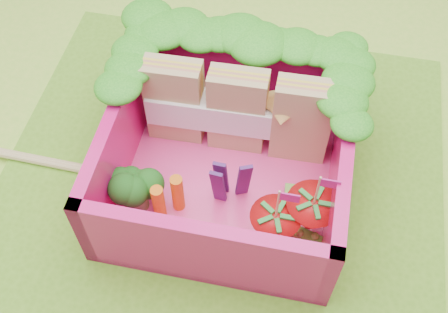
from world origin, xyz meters
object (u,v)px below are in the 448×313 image
broccoli (135,189)px  strawberry_left (274,228)px  sandwich_stack (238,111)px  strawberry_right (311,216)px  chopsticks (69,166)px  bento_box (228,155)px

broccoli → strawberry_left: (0.78, -0.07, -0.03)m
sandwich_stack → strawberry_right: bearing=-46.7°
sandwich_stack → chopsticks: 1.08m
bento_box → broccoli: (-0.46, -0.29, -0.05)m
bento_box → strawberry_right: 0.56m
chopsticks → sandwich_stack: bearing=21.0°
broccoli → chopsticks: size_ratio=0.15×
bento_box → sandwich_stack: 0.28m
broccoli → strawberry_right: strawberry_right is taller
bento_box → strawberry_left: size_ratio=2.56×
sandwich_stack → chopsticks: (-0.96, -0.37, -0.31)m
chopsticks → strawberry_left: bearing=-11.4°
broccoli → bento_box: bearing=32.3°
bento_box → chopsticks: 0.99m
bento_box → strawberry_left: bearing=-48.2°
broccoli → strawberry_right: (0.96, 0.04, -0.02)m
sandwich_stack → strawberry_right: (0.49, -0.52, -0.14)m
strawberry_left → chopsticks: strawberry_left is taller
strawberry_left → chopsticks: (-1.27, 0.26, -0.17)m
bento_box → strawberry_left: strawberry_left is taller
bento_box → strawberry_right: size_ratio=2.46×
bento_box → strawberry_right: strawberry_right is taller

